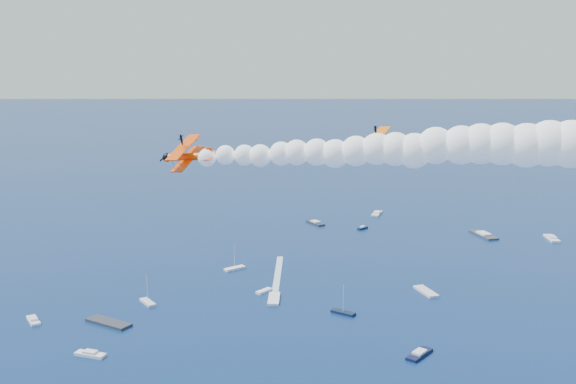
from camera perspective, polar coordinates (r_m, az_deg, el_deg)
The scene contains 5 objects.
biplane_lead at distance 105.86m, azimuth 7.55°, elevation 3.68°, with size 7.58×8.50×5.12m, color #FF6C05, non-canonical shape.
biplane_trail at distance 100.18m, azimuth -7.97°, elevation 2.84°, with size 7.87×8.82×5.31m, color #FF4805, non-canonical shape.
smoke_trail_trail at distance 91.66m, azimuth 8.73°, elevation 3.40°, with size 55.71×21.88×10.55m, color white, non-canonical shape.
spectator_boats at distance 211.31m, azimuth 15.36°, elevation -8.41°, with size 205.25×181.33×0.70m.
boat_wakes at distance 194.47m, azimuth 15.38°, elevation -10.29°, with size 147.65×154.03×0.04m.
Camera 1 is at (56.08, -66.34, 71.00)m, focal length 44.08 mm.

